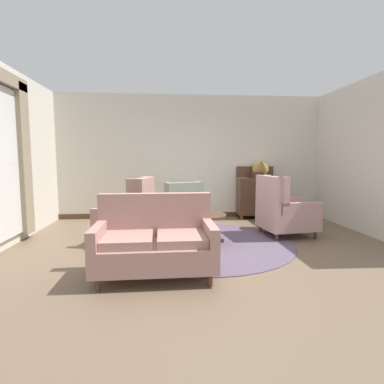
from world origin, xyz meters
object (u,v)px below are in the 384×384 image
at_px(armchair_near_window, 130,216).
at_px(gramophone, 261,166).
at_px(porcelain_vase, 206,205).
at_px(armchair_near_sideboard, 283,212).
at_px(armchair_back_corner, 179,208).
at_px(sideboard, 257,195).
at_px(settee, 155,243).
at_px(side_table, 272,209).
at_px(coffee_table, 202,220).

xyz_separation_m(armchair_near_window, gramophone, (2.81, 1.85, 0.79)).
relative_size(porcelain_vase, gramophone, 0.62).
relative_size(armchair_near_sideboard, armchair_back_corner, 0.98).
height_order(armchair_near_sideboard, gramophone, gramophone).
bearing_deg(sideboard, settee, -123.60).
bearing_deg(porcelain_vase, gramophone, 51.68).
distance_m(armchair_near_window, side_table, 2.85).
bearing_deg(side_table, armchair_back_corner, 169.65).
relative_size(armchair_near_window, sideboard, 0.90).
bearing_deg(armchair_back_corner, side_table, 146.71).
relative_size(armchair_near_window, side_table, 1.62).
distance_m(coffee_table, armchair_near_sideboard, 1.57).
xyz_separation_m(porcelain_vase, gramophone, (1.54, 1.95, 0.60)).
xyz_separation_m(coffee_table, armchair_back_corner, (-0.35, 1.23, 0.02)).
height_order(armchair_near_sideboard, sideboard, sideboard).
bearing_deg(armchair_near_sideboard, porcelain_vase, 95.53).
bearing_deg(sideboard, coffee_table, -126.93).
bearing_deg(armchair_near_sideboard, coffee_table, 95.29).
bearing_deg(armchair_near_sideboard, side_table, -6.92).
bearing_deg(settee, coffee_table, 60.94).
distance_m(porcelain_vase, armchair_near_sideboard, 1.53).
distance_m(settee, side_table, 3.21).
xyz_separation_m(settee, armchair_near_window, (-0.48, 1.49, 0.05)).
bearing_deg(armchair_near_window, sideboard, 138.10).
bearing_deg(coffee_table, gramophone, 50.84).
bearing_deg(gramophone, porcelain_vase, -128.32).
height_order(porcelain_vase, sideboard, sideboard).
xyz_separation_m(coffee_table, armchair_near_window, (-1.22, 0.11, 0.06)).
relative_size(sideboard, gramophone, 2.18).
distance_m(porcelain_vase, sideboard, 2.53).
xyz_separation_m(armchair_back_corner, side_table, (1.87, -0.34, -0.00)).
bearing_deg(armchair_back_corner, porcelain_vase, 85.09).
distance_m(armchair_back_corner, gramophone, 2.23).
bearing_deg(gramophone, coffee_table, -129.16).
height_order(settee, armchair_near_window, armchair_near_window).
relative_size(settee, armchair_near_window, 1.30).
xyz_separation_m(settee, side_table, (2.26, 2.27, 0.00)).
relative_size(coffee_table, armchair_near_sideboard, 0.71).
xyz_separation_m(settee, sideboard, (2.28, 3.43, 0.14)).
relative_size(armchair_near_window, gramophone, 1.96).
xyz_separation_m(sideboard, gramophone, (0.05, -0.09, 0.70)).
relative_size(coffee_table, sideboard, 0.64).
bearing_deg(armchair_near_sideboard, settee, 119.75).
bearing_deg(coffee_table, armchair_near_window, 175.07).
relative_size(armchair_near_sideboard, armchair_near_window, 1.00).
height_order(porcelain_vase, armchair_near_sideboard, armchair_near_sideboard).
xyz_separation_m(settee, gramophone, (2.33, 3.33, 0.84)).
bearing_deg(settee, sideboard, 55.50).
relative_size(side_table, gramophone, 1.21).
xyz_separation_m(porcelain_vase, sideboard, (1.49, 2.04, -0.10)).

